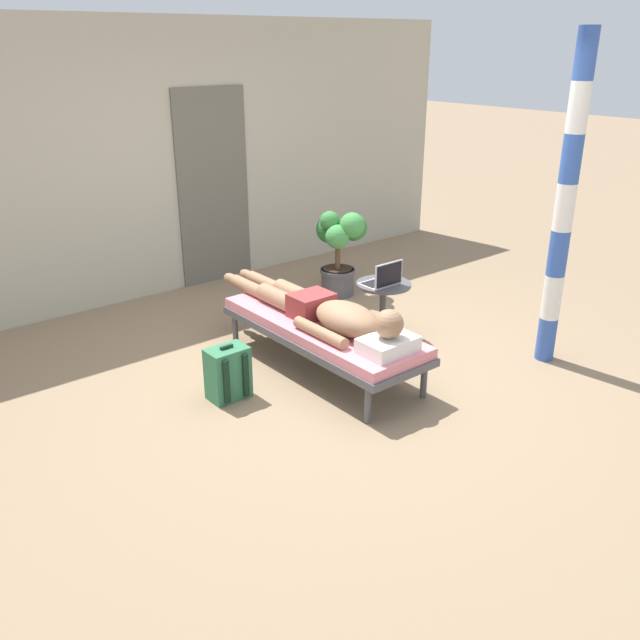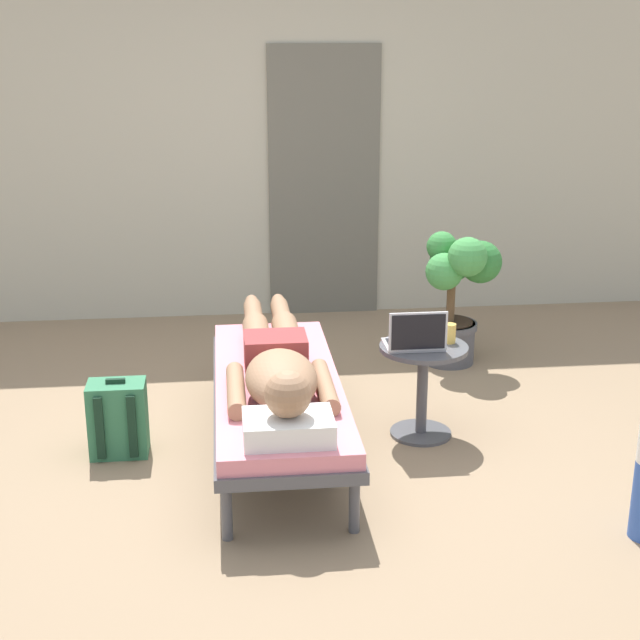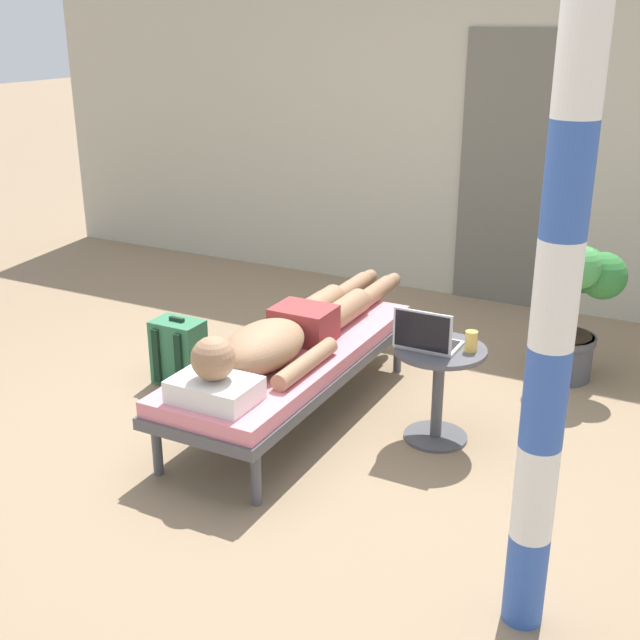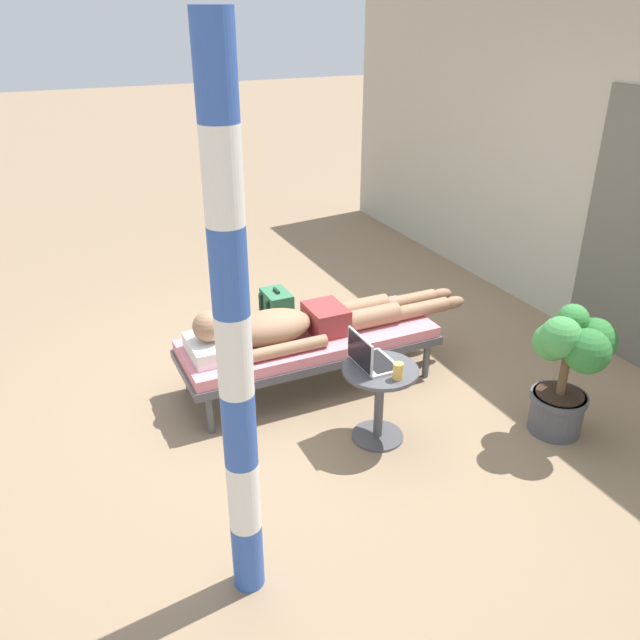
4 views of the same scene
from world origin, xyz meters
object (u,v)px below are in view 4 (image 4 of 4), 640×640
at_px(porch_post, 234,355).
at_px(backpack, 278,314).
at_px(lounge_chair, 309,343).
at_px(laptop, 369,358).
at_px(drink_glass, 398,371).
at_px(side_table, 379,391).
at_px(potted_plant, 570,363).
at_px(person_reclining, 302,323).

bearing_deg(porch_post, backpack, 155.25).
relative_size(lounge_chair, laptop, 6.09).
bearing_deg(drink_glass, side_table, -167.96).
distance_m(lounge_chair, laptop, 0.78).
bearing_deg(drink_glass, potted_plant, 73.86).
relative_size(side_table, backpack, 1.23).
bearing_deg(potted_plant, laptop, -114.20).
xyz_separation_m(person_reclining, laptop, (0.74, 0.14, 0.07)).
distance_m(person_reclining, laptop, 0.76).
distance_m(side_table, backpack, 1.65).
bearing_deg(backpack, side_table, 1.82).
distance_m(laptop, porch_post, 1.55).
distance_m(person_reclining, side_table, 0.84).
distance_m(person_reclining, drink_glass, 0.98).
distance_m(side_table, drink_glass, 0.27).
height_order(drink_glass, potted_plant, potted_plant).
bearing_deg(person_reclining, drink_glass, 13.10).
bearing_deg(backpack, lounge_chair, -5.47).
xyz_separation_m(side_table, porch_post, (0.77, -1.16, 0.93)).
bearing_deg(porch_post, lounge_chair, 146.73).
height_order(lounge_chair, side_table, side_table).
relative_size(lounge_chair, side_table, 3.61).
relative_size(side_table, porch_post, 0.20).
xyz_separation_m(side_table, potted_plant, (0.46, 1.11, 0.17)).
xyz_separation_m(drink_glass, porch_post, (0.62, -1.19, 0.71)).
relative_size(lounge_chair, porch_post, 0.73).
relative_size(person_reclining, side_table, 4.15).
height_order(lounge_chair, person_reclining, person_reclining).
bearing_deg(side_table, lounge_chair, -170.62).
distance_m(side_table, potted_plant, 1.21).
distance_m(drink_glass, porch_post, 1.52).
bearing_deg(side_table, potted_plant, 67.40).
distance_m(laptop, potted_plant, 1.27).
height_order(laptop, drink_glass, laptop).
distance_m(backpack, potted_plant, 2.42).
bearing_deg(porch_post, drink_glass, 117.30).
height_order(potted_plant, porch_post, porch_post).
bearing_deg(potted_plant, person_reclining, -134.19).
height_order(laptop, potted_plant, potted_plant).
relative_size(person_reclining, laptop, 7.00).
distance_m(laptop, backpack, 1.62).
bearing_deg(backpack, person_reclining, -9.30).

